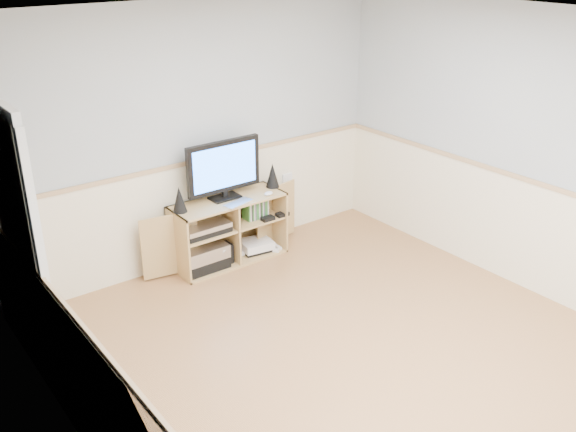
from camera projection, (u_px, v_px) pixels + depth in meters
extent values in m
cube|color=tan|center=(358.00, 361.00, 4.92)|extent=(4.00, 4.50, 0.02)
cube|color=white|center=(377.00, 21.00, 3.91)|extent=(4.00, 4.50, 0.02)
cube|color=#B0BABF|center=(83.00, 304.00, 3.30)|extent=(0.02, 4.50, 2.50)
cube|color=#B0BABF|center=(536.00, 155.00, 5.53)|extent=(0.02, 4.50, 2.50)
cube|color=#B0BABF|center=(201.00, 136.00, 6.06)|extent=(4.00, 0.02, 2.50)
cube|color=#F3E7C7|center=(206.00, 209.00, 6.35)|extent=(4.00, 0.01, 1.00)
cube|color=tan|center=(203.00, 160.00, 6.14)|extent=(4.00, 0.02, 0.04)
cube|color=silver|center=(21.00, 254.00, 4.37)|extent=(0.03, 0.82, 2.00)
cube|color=tan|center=(230.00, 259.00, 6.44)|extent=(1.14, 0.43, 0.02)
cube|color=tan|center=(228.00, 201.00, 6.18)|extent=(1.14, 0.43, 0.02)
cube|color=tan|center=(178.00, 246.00, 6.00)|extent=(0.02, 0.43, 0.65)
cube|color=tan|center=(275.00, 216.00, 6.62)|extent=(0.02, 0.43, 0.65)
cube|color=tan|center=(218.00, 224.00, 6.46)|extent=(1.14, 0.02, 0.65)
cube|color=tan|center=(229.00, 230.00, 6.31)|extent=(0.02, 0.41, 0.61)
cube|color=tan|center=(203.00, 233.00, 6.13)|extent=(0.54, 0.39, 0.02)
cube|color=tan|center=(253.00, 218.00, 6.45)|extent=(0.54, 0.39, 0.02)
cube|color=tan|center=(170.00, 245.00, 6.01)|extent=(0.55, 0.11, 0.61)
cube|color=tan|center=(276.00, 213.00, 6.69)|extent=(0.55, 0.11, 0.61)
cube|color=black|center=(225.00, 197.00, 6.21)|extent=(0.29, 0.18, 0.02)
cube|color=black|center=(225.00, 193.00, 6.20)|extent=(0.05, 0.04, 0.06)
cube|color=black|center=(224.00, 166.00, 6.08)|extent=(0.78, 0.05, 0.50)
cube|color=blue|center=(225.00, 167.00, 6.06)|extent=(0.69, 0.01, 0.41)
cone|color=black|center=(179.00, 199.00, 5.87)|extent=(0.13, 0.13, 0.24)
cone|color=black|center=(273.00, 175.00, 6.45)|extent=(0.14, 0.14, 0.25)
cube|color=silver|center=(238.00, 203.00, 6.09)|extent=(0.32, 0.19, 0.01)
ellipsoid|color=white|center=(269.00, 193.00, 6.28)|extent=(0.10, 0.08, 0.04)
cube|color=black|center=(202.00, 262.00, 6.23)|extent=(0.46, 0.34, 0.11)
cube|color=silver|center=(201.00, 251.00, 6.18)|extent=(0.46, 0.34, 0.13)
cube|color=black|center=(203.00, 229.00, 6.12)|extent=(0.46, 0.32, 0.05)
cube|color=silver|center=(203.00, 225.00, 6.10)|extent=(0.46, 0.32, 0.05)
cube|color=black|center=(229.00, 252.00, 6.33)|extent=(0.04, 0.14, 0.20)
cube|color=white|center=(244.00, 250.00, 6.55)|extent=(0.23, 0.19, 0.05)
cube|color=black|center=(256.00, 249.00, 6.58)|extent=(0.33, 0.28, 0.03)
cube|color=white|center=(256.00, 244.00, 6.56)|extent=(0.34, 0.30, 0.08)
cube|color=white|center=(276.00, 246.00, 6.63)|extent=(0.04, 0.14, 0.03)
cube|color=white|center=(266.00, 242.00, 6.74)|extent=(0.09, 0.15, 0.03)
cube|color=#3F8C3F|center=(255.00, 209.00, 6.40)|extent=(0.24, 0.13, 0.19)
cube|color=white|center=(287.00, 179.00, 6.86)|extent=(0.12, 0.03, 0.12)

